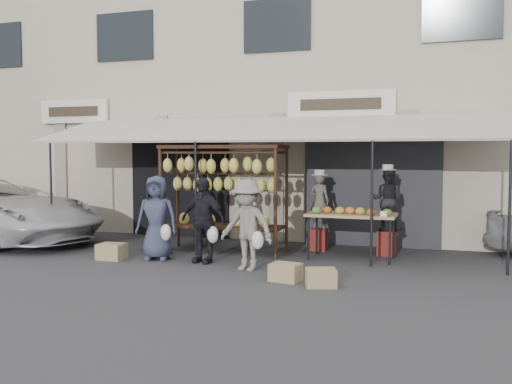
% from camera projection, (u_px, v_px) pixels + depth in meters
% --- Properties ---
extents(ground_plane, '(90.00, 90.00, 0.00)m').
position_uv_depth(ground_plane, '(220.00, 270.00, 10.13)').
color(ground_plane, '#2D2D30').
extents(shophouse, '(24.00, 6.15, 7.30)m').
position_uv_depth(shophouse, '(307.00, 97.00, 16.02)').
color(shophouse, '#C0B19B').
rests_on(shophouse, ground_plane).
extents(awning, '(10.00, 2.35, 2.92)m').
position_uv_depth(awning, '(261.00, 129.00, 12.10)').
color(awning, '#BBB6AB').
rests_on(awning, ground_plane).
extents(banana_rack, '(2.60, 0.90, 2.24)m').
position_uv_depth(banana_rack, '(222.00, 177.00, 11.75)').
color(banana_rack, '#321B10').
rests_on(banana_rack, ground_plane).
extents(produce_table, '(1.70, 0.90, 1.04)m').
position_uv_depth(produce_table, '(351.00, 215.00, 11.03)').
color(produce_table, tan).
rests_on(produce_table, ground_plane).
extents(vendor_left, '(0.47, 0.34, 1.18)m').
position_uv_depth(vendor_left, '(319.00, 201.00, 12.08)').
color(vendor_left, '#645D57').
rests_on(vendor_left, stool_left).
extents(vendor_right, '(0.66, 0.53, 1.27)m').
position_uv_depth(vendor_right, '(387.00, 200.00, 11.48)').
color(vendor_right, black).
rests_on(vendor_right, stool_right).
extents(customer_left, '(0.90, 0.69, 1.64)m').
position_uv_depth(customer_left, '(157.00, 218.00, 11.05)').
color(customer_left, '#353A53').
rests_on(customer_left, ground_plane).
extents(customer_mid, '(1.00, 0.54, 1.62)m').
position_uv_depth(customer_mid, '(203.00, 220.00, 10.75)').
color(customer_mid, black).
rests_on(customer_mid, ground_plane).
extents(customer_right, '(1.14, 0.80, 1.60)m').
position_uv_depth(customer_right, '(247.00, 225.00, 10.07)').
color(customer_right, gray).
rests_on(customer_right, ground_plane).
extents(stool_left, '(0.40, 0.40, 0.46)m').
position_uv_depth(stool_left, '(319.00, 239.00, 12.13)').
color(stool_left, maroon).
rests_on(stool_left, ground_plane).
extents(stool_right, '(0.46, 0.46, 0.50)m').
position_uv_depth(stool_right, '(386.00, 243.00, 11.54)').
color(stool_right, maroon).
rests_on(stool_right, ground_plane).
extents(crate_near_a, '(0.53, 0.43, 0.28)m').
position_uv_depth(crate_near_a, '(286.00, 272.00, 9.24)').
color(crate_near_a, tan).
rests_on(crate_near_a, ground_plane).
extents(crate_near_b, '(0.55, 0.48, 0.28)m').
position_uv_depth(crate_near_b, '(321.00, 278.00, 8.85)').
color(crate_near_b, tan).
rests_on(crate_near_b, ground_plane).
extents(crate_far, '(0.51, 0.39, 0.31)m').
position_uv_depth(crate_far, '(112.00, 252.00, 11.10)').
color(crate_far, tan).
rests_on(crate_far, ground_plane).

